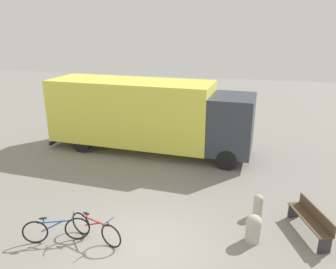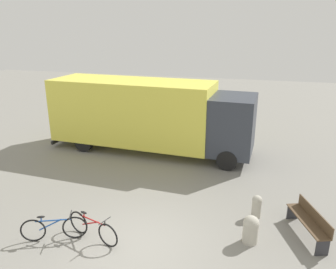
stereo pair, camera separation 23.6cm
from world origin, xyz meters
name	(u,v)px [view 1 (the left image)]	position (x,y,z in m)	size (l,w,h in m)	color
ground_plane	(139,245)	(0.00, 0.00, 0.00)	(60.00, 60.00, 0.00)	gray
delivery_truck	(147,113)	(-1.97, 6.77, 1.78)	(9.37, 2.87, 3.24)	#EAE04C
park_bench	(311,219)	(4.45, 1.70, 0.46)	(1.00, 1.82, 0.80)	brown
bicycle_near	(56,230)	(-2.20, -0.39, 0.36)	(1.65, 0.75, 0.76)	black
bicycle_middle	(95,229)	(-1.20, -0.09, 0.36)	(1.70, 0.63, 0.76)	black
bollard_near_bench	(253,228)	(2.91, 0.96, 0.42)	(0.43, 0.43, 0.79)	#B2AD9E
bollard_far_bench	(258,204)	(3.04, 2.28, 0.39)	(0.30, 0.30, 0.72)	#B2AD9E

